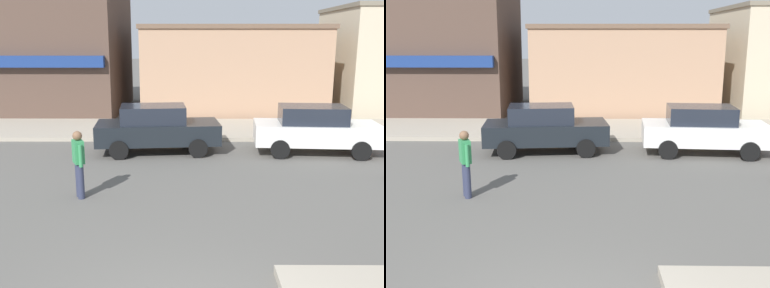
# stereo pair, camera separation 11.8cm
# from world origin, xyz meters

# --- Properties ---
(kerb_far) EXTENTS (80.00, 4.00, 0.15)m
(kerb_far) POSITION_xyz_m (0.00, 13.22, 0.07)
(kerb_far) COLOR #A89E8C
(kerb_far) RESTS_ON ground
(parked_car_nearest) EXTENTS (4.15, 2.18, 1.56)m
(parked_car_nearest) POSITION_xyz_m (-1.08, 9.71, 0.81)
(parked_car_nearest) COLOR black
(parked_car_nearest) RESTS_ON ground
(parked_car_second) EXTENTS (4.11, 2.10, 1.56)m
(parked_car_second) POSITION_xyz_m (4.10, 9.62, 0.81)
(parked_car_second) COLOR white
(parked_car_second) RESTS_ON ground
(pedestrian_crossing_near) EXTENTS (0.36, 0.53, 1.61)m
(pedestrian_crossing_near) POSITION_xyz_m (-2.54, 5.32, 0.87)
(pedestrian_crossing_near) COLOR #2D334C
(pedestrian_crossing_near) RESTS_ON ground
(building_corner_shop) EXTENTS (8.39, 7.74, 6.92)m
(building_corner_shop) POSITION_xyz_m (-7.66, 18.85, 3.47)
(building_corner_shop) COLOR brown
(building_corner_shop) RESTS_ON ground
(building_storefront_left_near) EXTENTS (8.90, 7.92, 4.31)m
(building_storefront_left_near) POSITION_xyz_m (2.05, 19.41, 2.16)
(building_storefront_left_near) COLOR tan
(building_storefront_left_near) RESTS_ON ground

